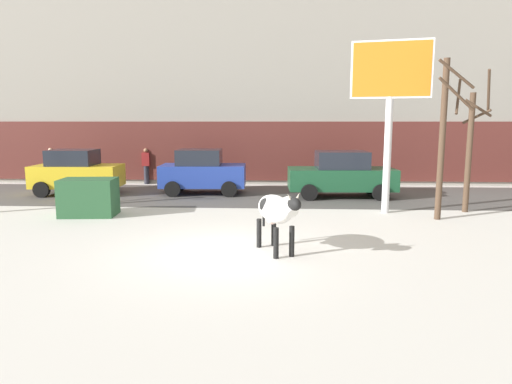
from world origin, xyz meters
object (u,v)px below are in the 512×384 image
(car_yellow_hatchback, at_px, (77,172))
(bare_tree_left_lot, at_px, (443,135))
(cow_holstein, at_px, (275,210))
(bare_tree_far_back, at_px, (470,143))
(car_darkgreen_sedan, at_px, (341,175))
(pedestrian_near_billboard, at_px, (51,165))
(pedestrian_by_cars, at_px, (182,166))
(dumpster, at_px, (89,197))
(pedestrian_far_left, at_px, (146,166))
(billboard, at_px, (391,80))
(car_blue_hatchback, at_px, (202,172))

(car_yellow_hatchback, relative_size, bare_tree_left_lot, 0.73)
(cow_holstein, distance_m, bare_tree_far_back, 8.28)
(car_darkgreen_sedan, height_order, pedestrian_near_billboard, car_darkgreen_sedan)
(pedestrian_near_billboard, xyz_separation_m, bare_tree_left_lot, (16.09, -7.57, 1.73))
(pedestrian_by_cars, relative_size, dumpster, 1.02)
(pedestrian_near_billboard, height_order, dumpster, pedestrian_near_billboard)
(pedestrian_far_left, height_order, bare_tree_far_back, bare_tree_far_back)
(cow_holstein, distance_m, dumpster, 7.19)
(car_darkgreen_sedan, relative_size, pedestrian_near_billboard, 2.47)
(billboard, distance_m, car_darkgreen_sedan, 4.76)
(car_blue_hatchback, xyz_separation_m, bare_tree_far_back, (9.49, -3.41, 1.39))
(bare_tree_far_back, bearing_deg, dumpster, -174.20)
(bare_tree_left_lot, relative_size, dumpster, 2.87)
(pedestrian_near_billboard, xyz_separation_m, pedestrian_far_left, (4.71, 0.00, 0.00))
(pedestrian_far_left, bearing_deg, cow_holstein, -60.86)
(car_blue_hatchback, relative_size, car_darkgreen_sedan, 0.84)
(billboard, relative_size, bare_tree_left_lot, 1.14)
(car_yellow_hatchback, relative_size, pedestrian_near_billboard, 2.06)
(pedestrian_by_cars, bearing_deg, car_blue_hatchback, -62.52)
(pedestrian_far_left, bearing_deg, car_yellow_hatchback, -121.12)
(cow_holstein, height_order, car_yellow_hatchback, car_yellow_hatchback)
(cow_holstein, bearing_deg, bare_tree_left_lot, 37.38)
(car_yellow_hatchback, height_order, car_blue_hatchback, same)
(car_yellow_hatchback, height_order, pedestrian_far_left, car_yellow_hatchback)
(car_blue_hatchback, distance_m, bare_tree_far_back, 10.18)
(car_yellow_hatchback, xyz_separation_m, bare_tree_far_back, (14.69, -3.00, 1.39))
(billboard, xyz_separation_m, dumpster, (-9.66, -0.96, -3.71))
(cow_holstein, bearing_deg, pedestrian_far_left, 119.14)
(pedestrian_near_billboard, relative_size, bare_tree_left_lot, 0.36)
(pedestrian_far_left, bearing_deg, bare_tree_far_back, -26.24)
(pedestrian_near_billboard, bearing_deg, car_yellow_hatchback, -50.07)
(pedestrian_far_left, bearing_deg, dumpster, -87.59)
(car_darkgreen_sedan, xyz_separation_m, pedestrian_near_billboard, (-13.63, 3.41, -0.03))
(pedestrian_far_left, relative_size, bare_tree_left_lot, 0.36)
(pedestrian_far_left, xyz_separation_m, bare_tree_left_lot, (11.38, -7.57, 1.73))
(bare_tree_left_lot, bearing_deg, bare_tree_far_back, 44.30)
(car_darkgreen_sedan, bearing_deg, cow_holstein, -107.76)
(dumpster, bearing_deg, billboard, 5.66)
(pedestrian_by_cars, bearing_deg, car_darkgreen_sedan, -25.42)
(car_darkgreen_sedan, xyz_separation_m, pedestrian_by_cars, (-7.18, 3.41, -0.03))
(car_blue_hatchback, height_order, pedestrian_far_left, car_blue_hatchback)
(car_blue_hatchback, bearing_deg, bare_tree_far_back, -19.76)
(billboard, bearing_deg, pedestrian_near_billboard, 155.89)
(bare_tree_far_back, bearing_deg, car_darkgreen_sedan, 143.07)
(billboard, bearing_deg, car_blue_hatchback, 151.19)
(cow_holstein, distance_m, car_darkgreen_sedan, 8.40)
(car_blue_hatchback, bearing_deg, car_yellow_hatchback, -175.50)
(pedestrian_near_billboard, bearing_deg, pedestrian_by_cars, 0.00)
(car_yellow_hatchback, bearing_deg, car_darkgreen_sedan, -0.78)
(car_yellow_hatchback, bearing_deg, dumpster, -61.76)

